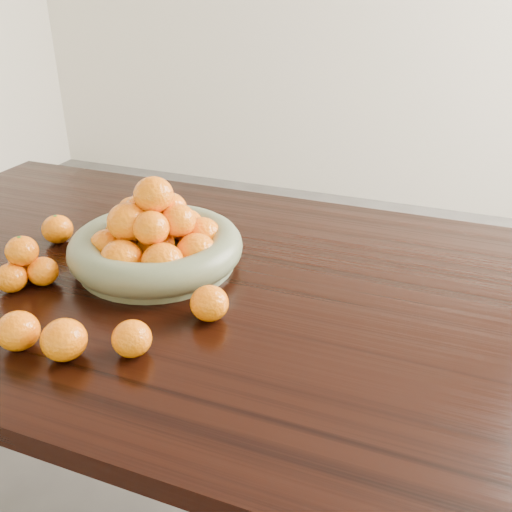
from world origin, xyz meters
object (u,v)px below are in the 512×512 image
(orange_pyramid, at_px, (25,266))
(loose_orange_0, at_px, (57,229))
(dining_table, at_px, (252,322))
(fruit_bowl, at_px, (156,242))

(orange_pyramid, bearing_deg, loose_orange_0, 110.35)
(dining_table, distance_m, fruit_bowl, 0.27)
(fruit_bowl, xyz_separation_m, orange_pyramid, (-0.21, -0.17, -0.01))
(orange_pyramid, relative_size, loose_orange_0, 1.70)
(dining_table, bearing_deg, orange_pyramid, -159.78)
(dining_table, relative_size, fruit_bowl, 5.39)
(orange_pyramid, height_order, loose_orange_0, orange_pyramid)
(dining_table, bearing_deg, fruit_bowl, 177.68)
(fruit_bowl, distance_m, orange_pyramid, 0.27)
(dining_table, distance_m, orange_pyramid, 0.48)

